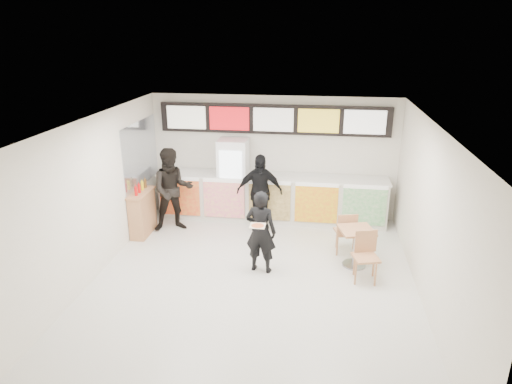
% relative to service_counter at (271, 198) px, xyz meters
% --- Properties ---
extents(floor, '(7.00, 7.00, 0.00)m').
position_rel_service_counter_xyz_m(floor, '(-0.00, -3.09, -0.57)').
color(floor, beige).
rests_on(floor, ground).
extents(ceiling, '(7.00, 7.00, 0.00)m').
position_rel_service_counter_xyz_m(ceiling, '(-0.00, -3.09, 2.43)').
color(ceiling, white).
rests_on(ceiling, wall_back).
extents(wall_back, '(6.00, 0.00, 6.00)m').
position_rel_service_counter_xyz_m(wall_back, '(-0.00, 0.41, 0.93)').
color(wall_back, silver).
rests_on(wall_back, floor).
extents(wall_left, '(0.00, 7.00, 7.00)m').
position_rel_service_counter_xyz_m(wall_left, '(-3.00, -3.09, 0.93)').
color(wall_left, silver).
rests_on(wall_left, floor).
extents(wall_right, '(0.00, 7.00, 7.00)m').
position_rel_service_counter_xyz_m(wall_right, '(3.00, -3.09, 0.93)').
color(wall_right, silver).
rests_on(wall_right, floor).
extents(service_counter, '(5.56, 0.77, 1.14)m').
position_rel_service_counter_xyz_m(service_counter, '(0.00, 0.00, 0.00)').
color(service_counter, silver).
rests_on(service_counter, floor).
extents(menu_board, '(5.50, 0.14, 0.70)m').
position_rel_service_counter_xyz_m(menu_board, '(0.00, 0.32, 1.88)').
color(menu_board, black).
rests_on(menu_board, wall_back).
extents(drinks_fridge, '(0.70, 0.67, 2.00)m').
position_rel_service_counter_xyz_m(drinks_fridge, '(-0.93, 0.02, 0.43)').
color(drinks_fridge, white).
rests_on(drinks_fridge, floor).
extents(mirror_panel, '(0.01, 2.00, 1.50)m').
position_rel_service_counter_xyz_m(mirror_panel, '(-2.99, -0.64, 1.18)').
color(mirror_panel, '#B2B7BF').
rests_on(mirror_panel, wall_left).
extents(customer_main, '(0.66, 0.49, 1.65)m').
position_rel_service_counter_xyz_m(customer_main, '(0.08, -2.55, 0.25)').
color(customer_main, black).
rests_on(customer_main, floor).
extents(customer_left, '(1.16, 1.04, 1.96)m').
position_rel_service_counter_xyz_m(customer_left, '(-2.18, -0.89, 0.41)').
color(customer_left, black).
rests_on(customer_left, floor).
extents(customer_mid, '(1.12, 0.61, 1.81)m').
position_rel_service_counter_xyz_m(customer_mid, '(-0.22, -0.54, 0.33)').
color(customer_mid, black).
rests_on(customer_mid, floor).
extents(pizza_slice, '(0.36, 0.36, 0.02)m').
position_rel_service_counter_xyz_m(pizza_slice, '(0.08, -3.00, 0.58)').
color(pizza_slice, beige).
rests_on(pizza_slice, customer_main).
extents(cafe_table, '(0.85, 1.67, 0.94)m').
position_rel_service_counter_xyz_m(cafe_table, '(1.91, -2.09, -0.02)').
color(cafe_table, tan).
rests_on(cafe_table, floor).
extents(condiment_ledge, '(0.37, 0.91, 1.22)m').
position_rel_service_counter_xyz_m(condiment_ledge, '(-2.82, -1.23, -0.05)').
color(condiment_ledge, tan).
rests_on(condiment_ledge, floor).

